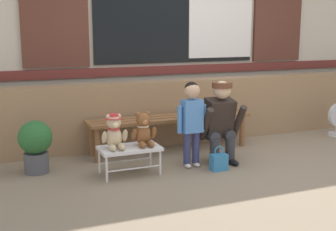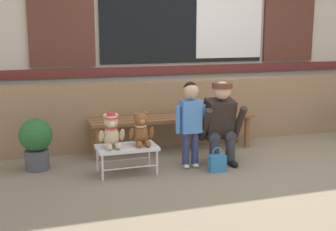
{
  "view_description": "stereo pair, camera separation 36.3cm",
  "coord_description": "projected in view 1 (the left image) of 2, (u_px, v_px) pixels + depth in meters",
  "views": [
    {
      "loc": [
        -2.55,
        -3.98,
        1.52
      ],
      "look_at": [
        -0.65,
        0.62,
        0.55
      ],
      "focal_mm": 47.55,
      "sensor_mm": 36.0,
      "label": 1
    },
    {
      "loc": [
        -2.21,
        -4.1,
        1.52
      ],
      "look_at": [
        -0.65,
        0.62,
        0.55
      ],
      "focal_mm": 47.55,
      "sensor_mm": 36.0,
      "label": 2
    }
  ],
  "objects": [
    {
      "name": "ground_plane",
      "position": [
        244.0,
        170.0,
        4.86
      ],
      "size": [
        60.0,
        60.0,
        0.0
      ],
      "primitive_type": "plane",
      "color": "#84725B"
    },
    {
      "name": "brick_low_wall",
      "position": [
        189.0,
        110.0,
        6.07
      ],
      "size": [
        7.82,
        0.25,
        0.85
      ],
      "primitive_type": "cube",
      "color": "#997551",
      "rests_on": "ground"
    },
    {
      "name": "shop_facade",
      "position": [
        174.0,
        13.0,
        6.28
      ],
      "size": [
        7.98,
        0.26,
        3.47
      ],
      "color": "beige",
      "rests_on": "ground"
    },
    {
      "name": "wooden_bench_long",
      "position": [
        170.0,
        122.0,
        5.58
      ],
      "size": [
        2.1,
        0.4,
        0.44
      ],
      "color": "brown",
      "rests_on": "ground"
    },
    {
      "name": "small_display_bench",
      "position": [
        129.0,
        150.0,
        4.69
      ],
      "size": [
        0.64,
        0.36,
        0.3
      ],
      "color": "silver",
      "rests_on": "ground"
    },
    {
      "name": "teddy_bear_with_hat",
      "position": [
        114.0,
        132.0,
        4.59
      ],
      "size": [
        0.28,
        0.27,
        0.36
      ],
      "color": "#CCB289",
      "rests_on": "small_display_bench"
    },
    {
      "name": "teddy_bear_plain",
      "position": [
        144.0,
        130.0,
        4.71
      ],
      "size": [
        0.28,
        0.26,
        0.36
      ],
      "color": "brown",
      "rests_on": "small_display_bench"
    },
    {
      "name": "child_standing",
      "position": [
        192.0,
        115.0,
        4.88
      ],
      "size": [
        0.35,
        0.18,
        0.96
      ],
      "color": "navy",
      "rests_on": "ground"
    },
    {
      "name": "adult_crouching",
      "position": [
        220.0,
        121.0,
        5.09
      ],
      "size": [
        0.5,
        0.49,
        0.95
      ],
      "color": "#333338",
      "rests_on": "ground"
    },
    {
      "name": "handbag_on_ground",
      "position": [
        219.0,
        162.0,
        4.85
      ],
      "size": [
        0.18,
        0.11,
        0.27
      ],
      "color": "teal",
      "rests_on": "ground"
    },
    {
      "name": "potted_plant",
      "position": [
        35.0,
        144.0,
        4.73
      ],
      "size": [
        0.36,
        0.36,
        0.57
      ],
      "color": "#4C4C51",
      "rests_on": "ground"
    }
  ]
}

